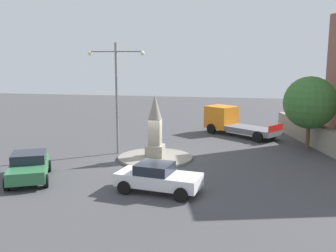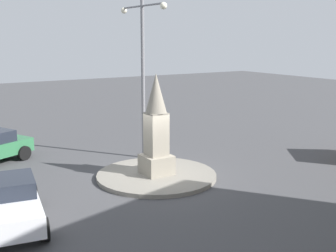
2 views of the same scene
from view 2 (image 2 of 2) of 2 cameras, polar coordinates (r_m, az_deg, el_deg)
name	(u,v)px [view 2 (image 2 of 2)]	position (r m, az deg, el deg)	size (l,w,h in m)	color
ground_plane	(157,177)	(16.69, -1.54, -6.87)	(80.00, 80.00, 0.00)	#424244
traffic_island	(157,175)	(16.67, -1.54, -6.61)	(4.63, 4.63, 0.16)	gray
monument	(156,129)	(16.19, -1.58, -0.45)	(1.07, 1.07, 3.88)	gray
streetlamp	(143,60)	(18.72, -3.38, 8.82)	(3.76, 0.28, 7.20)	slate
car_white_waiting	(8,202)	(13.22, -20.61, -9.48)	(4.14, 2.38, 1.37)	silver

